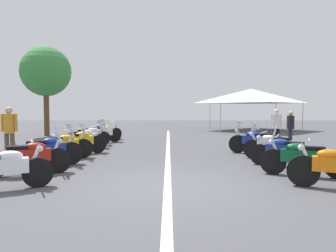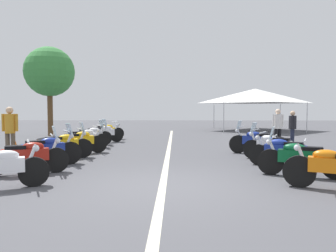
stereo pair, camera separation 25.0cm
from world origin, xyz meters
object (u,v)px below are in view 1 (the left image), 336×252
Objects in this scene: motorcycle_left_row_4 at (78,142)px; motorcycle_right_row_2 at (286,151)px; motorcycle_left_row_5 at (83,138)px; traffic_cone_1 at (15,151)px; bystander_0 at (276,125)px; bystander_1 at (9,129)px; motorcycle_left_row_3 at (62,145)px; motorcycle_left_row_6 at (90,136)px; motorcycle_left_row_1 at (29,156)px; motorcycle_left_row_8 at (103,131)px; motorcycle_left_row_2 at (46,150)px; traffic_cone_0 at (37,149)px; roadside_tree_0 at (46,72)px; motorcycle_right_row_3 at (273,146)px; bystander_2 at (290,126)px; motorcycle_right_row_1 at (303,157)px; motorcycle_left_row_0 at (1,168)px; motorcycle_left_row_7 at (102,133)px; motorcycle_right_row_4 at (257,141)px; event_tent at (251,96)px.

motorcycle_left_row_4 reaches higher than motorcycle_right_row_2.
motorcycle_left_row_5 is 3.21m from traffic_cone_1.
bystander_1 reaches higher than bystander_0.
motorcycle_left_row_3 is 1.06× the size of motorcycle_left_row_6.
motorcycle_left_row_1 reaches higher than motorcycle_left_row_8.
motorcycle_left_row_2 is 2.11m from traffic_cone_0.
motorcycle_left_row_3 is 0.98× the size of motorcycle_left_row_5.
roadside_tree_0 is at bearing 90.25° from motorcycle_left_row_5.
motorcycle_left_row_3 is at bearing -114.63° from motorcycle_left_row_8.
motorcycle_right_row_3 is 2.93× the size of traffic_cone_1.
bystander_2 is (5.08, -8.85, 0.43)m from motorcycle_left_row_2.
traffic_cone_0 is (-6.28, 0.95, -0.17)m from motorcycle_left_row_8.
bystander_1 is (-2.76, 1.69, 0.55)m from motorcycle_left_row_5.
motorcycle_right_row_1 is (-0.12, -6.78, -0.00)m from motorcycle_left_row_1.
motorcycle_left_row_0 is at bearing -122.96° from motorcycle_left_row_2.
roadside_tree_0 reaches higher than motorcycle_left_row_7.
motorcycle_left_row_8 is 3.22× the size of traffic_cone_0.
bystander_2 is at bearing -86.17° from motorcycle_right_row_3.
motorcycle_left_row_8 is 0.99× the size of motorcycle_right_row_4.
roadside_tree_0 is (8.78, 2.97, 3.62)m from traffic_cone_0.
motorcycle_right_row_3 is (-0.06, -6.86, -0.01)m from motorcycle_left_row_3.
motorcycle_left_row_5 is at bearing 65.39° from motorcycle_left_row_1.
motorcycle_left_row_4 is 1.18× the size of bystander_0.
motorcycle_left_row_3 is 6.84m from motorcycle_right_row_4.
bystander_1 is 18.63m from event_tent.
bystander_1 reaches higher than motorcycle_left_row_3.
motorcycle_left_row_3 is 6.93m from motorcycle_right_row_2.
traffic_cone_1 is 11.02m from bystander_2.
motorcycle_right_row_4 is 0.32× the size of event_tent.
motorcycle_left_row_2 is at bearing -114.90° from motorcycle_left_row_8.
motorcycle_left_row_8 is 6.35m from traffic_cone_0.
motorcycle_left_row_7 is (6.58, -0.24, -0.01)m from motorcycle_left_row_2.
bystander_0 is (3.41, -1.21, 0.50)m from motorcycle_right_row_3.
motorcycle_right_row_2 is 1.13× the size of bystander_0.
bystander_1 reaches higher than motorcycle_left_row_7.
motorcycle_left_row_1 reaches higher than traffic_cone_0.
motorcycle_left_row_0 is 14.34m from roadside_tree_0.
traffic_cone_0 is at bearing 124.20° from motorcycle_left_row_3.
motorcycle_left_row_6 is 3.58m from traffic_cone_0.
motorcycle_left_row_4 is 3.96m from motorcycle_left_row_7.
motorcycle_left_row_5 reaches higher than motorcycle_left_row_8.
bystander_2 is at bearing -34.07° from motorcycle_left_row_6.
motorcycle_right_row_3 is 0.29× the size of event_tent.
motorcycle_left_row_6 is 8.01m from motorcycle_right_row_3.
motorcycle_left_row_1 is 3.76m from motorcycle_left_row_4.
bystander_2 reaches higher than traffic_cone_0.
motorcycle_left_row_1 is 7.73m from motorcycle_right_row_4.
motorcycle_left_row_0 is 1.09× the size of motorcycle_left_row_6.
motorcycle_right_row_3 is (3.96, -6.78, 0.01)m from motorcycle_left_row_0.
motorcycle_left_row_4 is at bearing -117.65° from motorcycle_left_row_6.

